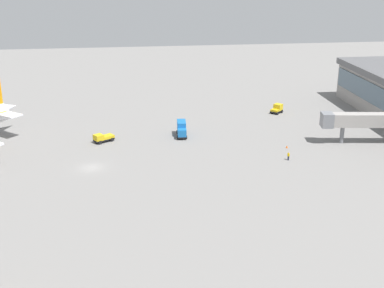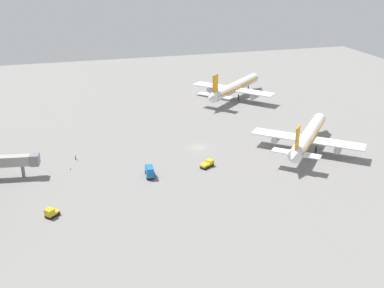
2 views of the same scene
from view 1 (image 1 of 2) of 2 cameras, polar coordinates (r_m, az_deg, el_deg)
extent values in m
plane|color=gray|center=(101.92, -10.93, -2.56)|extent=(288.00, 288.00, 0.00)
cone|color=white|center=(127.42, -19.47, 3.75)|extent=(5.91, 5.72, 3.22)
cube|color=black|center=(115.55, -9.60, 0.51)|extent=(3.98, 4.73, 0.30)
cube|color=gold|center=(114.70, -10.18, 0.72)|extent=(2.57, 2.54, 1.20)
cube|color=#3F596B|center=(114.24, -10.53, 0.75)|extent=(1.39, 0.93, 0.67)
cube|color=gold|center=(115.84, -9.23, 0.81)|extent=(3.00, 3.21, 0.60)
cylinder|color=black|center=(114.10, -10.01, 0.15)|extent=(0.69, 0.84, 0.80)
cylinder|color=black|center=(115.66, -10.49, 0.39)|extent=(0.69, 0.84, 0.80)
cylinder|color=black|center=(115.57, -8.70, 0.48)|extent=(0.69, 0.84, 0.80)
cylinder|color=black|center=(117.11, -9.19, 0.71)|extent=(0.69, 0.84, 0.80)
cube|color=black|center=(136.94, 9.22, 3.57)|extent=(3.58, 3.63, 0.30)
cube|color=gold|center=(137.27, 9.39, 4.01)|extent=(2.62, 2.61, 1.60)
cube|color=#3F596B|center=(137.87, 9.56, 4.21)|extent=(1.21, 1.16, 0.90)
cube|color=gold|center=(136.07, 9.04, 3.65)|extent=(2.34, 2.32, 0.50)
cylinder|color=black|center=(138.37, 9.11, 3.68)|extent=(0.77, 0.79, 0.80)
cylinder|color=black|center=(137.48, 9.79, 3.53)|extent=(0.77, 0.79, 0.80)
cylinder|color=black|center=(136.49, 8.63, 3.48)|extent=(0.77, 0.79, 0.80)
cylinder|color=black|center=(135.59, 9.33, 3.33)|extent=(0.77, 0.79, 0.80)
cube|color=black|center=(117.44, -1.13, 1.10)|extent=(5.72, 2.30, 0.30)
cube|color=#1966B2|center=(115.33, -1.10, 1.25)|extent=(1.93, 2.02, 1.60)
cube|color=#3F596B|center=(114.46, -1.08, 1.27)|extent=(0.19, 1.60, 0.90)
cube|color=#1966B2|center=(117.84, -1.16, 1.91)|extent=(3.93, 2.17, 2.60)
cylinder|color=black|center=(115.67, -0.62, 0.73)|extent=(0.82, 0.36, 0.80)
cylinder|color=black|center=(115.60, -1.56, 0.71)|extent=(0.82, 0.36, 0.80)
cylinder|color=black|center=(119.38, -0.72, 1.34)|extent=(0.82, 0.36, 0.80)
cylinder|color=black|center=(119.31, -1.63, 1.32)|extent=(0.82, 0.36, 0.80)
cylinder|color=#1E2338|center=(105.41, 10.48, -1.52)|extent=(0.43, 0.43, 0.85)
cylinder|color=yellow|center=(105.16, 10.50, -1.15)|extent=(0.51, 0.51, 0.60)
sphere|color=tan|center=(105.01, 10.51, -0.94)|extent=(0.22, 0.22, 0.22)
cylinder|color=yellow|center=(105.00, 10.59, -1.19)|extent=(0.10, 0.10, 0.54)
cylinder|color=yellow|center=(105.32, 10.41, -1.11)|extent=(0.10, 0.10, 0.54)
cube|color=#9E9993|center=(118.20, 18.97, 2.50)|extent=(4.94, 17.03, 2.80)
cylinder|color=slate|center=(117.44, 16.06, 1.01)|extent=(0.90, 0.90, 3.80)
cube|color=slate|center=(115.57, 14.53, 2.57)|extent=(3.43, 2.81, 3.08)
cone|color=#EA590C|center=(112.10, 10.32, -0.28)|extent=(0.44, 0.44, 0.60)
camera|label=2|loc=(232.67, 0.83, 24.69)|focal=44.40mm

